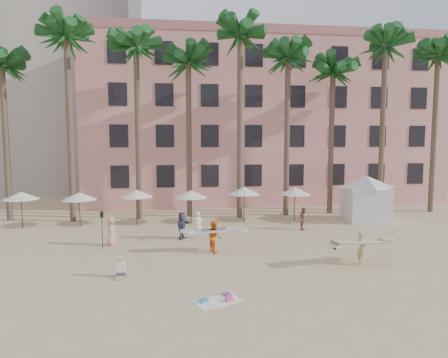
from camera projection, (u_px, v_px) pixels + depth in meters
ground at (225, 282)px, 17.67m from camera, size 120.00×120.00×0.00m
pink_hotel at (259, 124)px, 43.41m from camera, size 35.00×14.00×16.00m
palm_row at (208, 54)px, 31.26m from camera, size 44.40×5.40×16.30m
umbrella_row at (164, 193)px, 29.42m from camera, size 22.50×2.70×2.73m
cabana at (366, 194)px, 30.85m from camera, size 4.99×4.99×3.50m
beach_towel at (218, 300)px, 15.63m from camera, size 2.05×1.63×0.14m
carrier_yellow at (361, 246)px, 20.12m from camera, size 3.38×1.56×1.66m
carrier_white at (214, 235)px, 22.35m from camera, size 3.08×1.02×1.75m
beachgoers at (196, 225)px, 25.48m from camera, size 13.48×3.52×1.75m
paddle at (102, 225)px, 22.75m from camera, size 0.18×0.04×2.23m
seated_man at (121, 270)px, 18.31m from camera, size 0.41×0.72×0.94m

